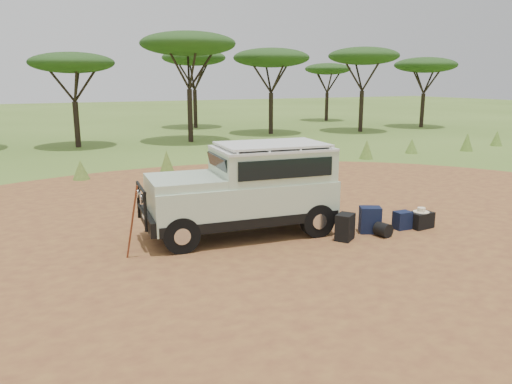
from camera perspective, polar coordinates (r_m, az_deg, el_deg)
name	(u,v)px	position (r m, az deg, el deg)	size (l,w,h in m)	color
ground	(282,243)	(10.93, 2.98, -5.79)	(140.00, 140.00, 0.00)	#567429
dirt_clearing	(282,242)	(10.93, 2.98, -5.77)	(23.00, 23.00, 0.01)	olive
grass_fringe	(171,164)	(18.71, -9.70, 3.17)	(36.60, 1.60, 0.90)	#567429
acacia_treeline	(120,53)	(29.46, -15.25, 15.10)	(46.70, 13.20, 6.26)	black
safari_vehicle	(247,192)	(11.25, -1.00, 0.05)	(4.42, 2.11, 2.07)	beige
walking_staff	(132,222)	(10.01, -13.98, -3.39)	(0.04, 0.04, 1.54)	brown
backpack_black	(345,227)	(11.16, 10.13, -3.98)	(0.44, 0.32, 0.60)	black
backpack_navy	(370,220)	(11.80, 12.90, -3.13)	(0.47, 0.34, 0.62)	#111836
backpack_olive	(374,219)	(12.20, 13.33, -3.05)	(0.32, 0.23, 0.44)	#30401D
duffel_navy	(402,220)	(12.30, 16.37, -3.13)	(0.38, 0.29, 0.43)	#111836
hard_case	(421,220)	(12.54, 18.30, -3.06)	(0.55, 0.39, 0.39)	black
stuff_sack	(383,230)	(11.63, 14.32, -4.20)	(0.32, 0.32, 0.32)	black
safari_hat	(421,210)	(12.48, 18.37, -2.02)	(0.38, 0.38, 0.11)	beige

